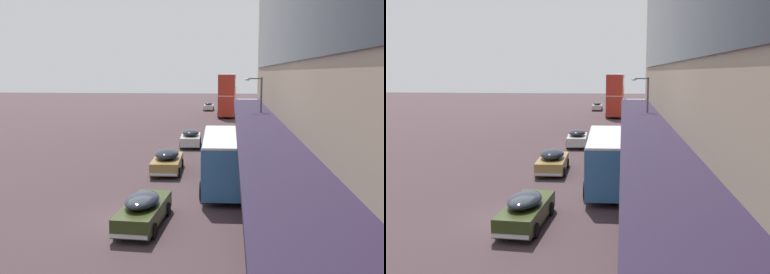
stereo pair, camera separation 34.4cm
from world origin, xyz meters
The scene contains 12 objects.
ground centered at (0.00, 0.00, 0.00)m, with size 240.00×240.00×0.00m, color #402F33.
sidewalk_kerb centered at (11.00, 0.00, 0.07)m, with size 10.00×180.00×0.15m, color #B0B0A8.
transit_bus_kerbside_front centered at (3.87, 48.62, 3.51)m, with size 2.87×11.10×6.54m.
transit_bus_kerbside_rear centered at (4.14, 6.22, 1.80)m, with size 3.06×9.18×3.13m.
sedan_trailing_near centered at (0.44, 58.19, 0.74)m, with size 1.83×5.03×1.48m.
sedan_second_near centered at (0.64, -0.81, 0.75)m, with size 1.96×4.93×1.50m.
sedan_lead_mid centered at (0.77, 20.02, 0.78)m, with size 2.07×4.61×1.59m.
sedan_lead_near centered at (0.15, 9.59, 0.79)m, with size 2.11×4.87×1.62m.
vw_van centered at (4.28, 17.02, 1.10)m, with size 2.01×4.60×1.96m.
pedestrian_at_kerb centered at (7.92, 4.80, 1.18)m, with size 0.37×0.59×1.86m.
street_lamp centered at (6.85, 18.15, 3.82)m, with size 1.50×0.28×6.23m.
fire_hydrant centered at (6.39, 12.03, 0.49)m, with size 0.20×0.40×0.70m.
Camera 2 is at (4.83, -18.90, 6.82)m, focal length 40.00 mm.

